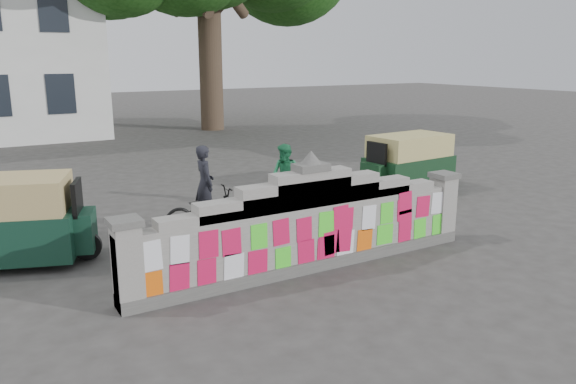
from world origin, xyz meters
name	(u,v)px	position (x,y,z in m)	size (l,w,h in m)	color
ground	(310,269)	(0.00, 0.00, 0.00)	(100.00, 100.00, 0.00)	#383533
parapet_wall	(311,226)	(0.00, -0.01, 0.75)	(6.48, 0.44, 2.01)	#4C4C49
cyclist_bike	(206,210)	(-0.70, 2.80, 0.45)	(0.60, 1.72, 0.90)	black
cyclist_rider	(205,195)	(-0.70, 2.80, 0.76)	(0.56, 0.37, 1.53)	black
pedestrian	(285,176)	(1.63, 3.58, 0.75)	(0.73, 0.57, 1.51)	#23834E
rickshaw_left	(7,220)	(-4.28, 2.79, 0.79)	(2.82, 1.98, 1.52)	#113425
rickshaw_right	(407,162)	(5.29, 3.46, 0.77)	(2.72, 1.42, 1.48)	black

